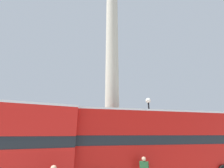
# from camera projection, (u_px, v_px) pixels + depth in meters

# --- Properties ---
(ground_plane) EXTENTS (200.00, 200.00, 0.00)m
(ground_plane) POSITION_uv_depth(u_px,v_px,m) (112.00, 166.00, 14.05)
(ground_plane) COLOR #9E9B93
(monument_column) EXTENTS (4.60, 4.60, 25.44)m
(monument_column) POSITION_uv_depth(u_px,v_px,m) (112.00, 82.00, 16.72)
(monument_column) COLOR #ADA593
(monument_column) RESTS_ON ground_plane
(bus_a) EXTENTS (11.64, 3.71, 4.38)m
(bus_a) POSITION_uv_depth(u_px,v_px,m) (153.00, 141.00, 10.32)
(bus_a) COLOR #B7140F
(bus_a) RESTS_ON ground_plane
(equestrian_statue) EXTENTS (4.11, 3.41, 5.52)m
(equestrian_statue) POSITION_uv_depth(u_px,v_px,m) (186.00, 145.00, 19.45)
(equestrian_statue) COLOR #ADA593
(equestrian_statue) RESTS_ON ground_plane
(street_lamp) EXTENTS (0.51, 0.51, 6.24)m
(street_lamp) POSITION_uv_depth(u_px,v_px,m) (150.00, 122.00, 14.09)
(street_lamp) COLOR black
(street_lamp) RESTS_ON ground_plane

